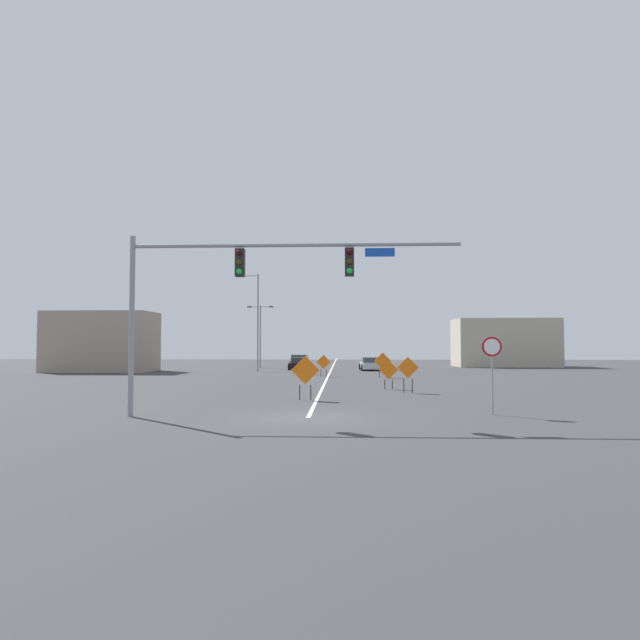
{
  "coord_description": "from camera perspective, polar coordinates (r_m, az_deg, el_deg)",
  "views": [
    {
      "loc": [
        1.3,
        -19.99,
        2.71
      ],
      "look_at": [
        -0.62,
        24.16,
        4.66
      ],
      "focal_mm": 30.45,
      "sensor_mm": 36.0,
      "label": 1
    }
  ],
  "objects": [
    {
      "name": "construction_sign_median_near",
      "position": [
        30.59,
        9.23,
        -5.18
      ],
      "size": [
        1.19,
        0.12,
        1.99
      ],
      "color": "orange",
      "rests_on": "ground"
    },
    {
      "name": "traffic_signal_assembly",
      "position": [
        20.49,
        -8.3,
        4.35
      ],
      "size": [
        12.36,
        0.44,
        6.78
      ],
      "color": "gray",
      "rests_on": "ground"
    },
    {
      "name": "street_lamp_near_right",
      "position": [
        61.33,
        -6.3,
        -1.12
      ],
      "size": [
        2.93,
        0.24,
        7.04
      ],
      "color": "gray",
      "rests_on": "ground"
    },
    {
      "name": "road_centre_stripe",
      "position": [
        61.08,
        1.27,
        -5.07
      ],
      "size": [
        0.16,
        82.03,
        0.01
      ],
      "color": "white",
      "rests_on": "ground"
    },
    {
      "name": "ground",
      "position": [
        20.22,
        -1.25,
        -10.22
      ],
      "size": [
        147.65,
        147.65,
        0.0
      ],
      "primitive_type": "plane",
      "color": "#38383A"
    },
    {
      "name": "stop_sign",
      "position": [
        21.86,
        17.63,
        -4.02
      ],
      "size": [
        0.76,
        0.07,
        2.98
      ],
      "color": "gray",
      "rests_on": "ground"
    },
    {
      "name": "roadside_building_east",
      "position": [
        68.76,
        18.82,
        -2.27
      ],
      "size": [
        11.7,
        6.0,
        5.71
      ],
      "color": "#B2A893",
      "rests_on": "ground"
    },
    {
      "name": "construction_sign_left_lane",
      "position": [
        44.12,
        6.6,
        -4.4
      ],
      "size": [
        1.39,
        0.23,
        2.03
      ],
      "color": "orange",
      "rests_on": "ground"
    },
    {
      "name": "car_orange_distant",
      "position": [
        63.24,
        -2.22,
        -4.38
      ],
      "size": [
        2.23,
        3.88,
        1.45
      ],
      "color": "orange",
      "rests_on": "ground"
    },
    {
      "name": "construction_sign_right_lane",
      "position": [
        26.34,
        -1.56,
        -5.49
      ],
      "size": [
        1.38,
        0.08,
        2.13
      ],
      "color": "orange",
      "rests_on": "ground"
    },
    {
      "name": "construction_sign_left_shoulder",
      "position": [
        32.82,
        7.21,
        -5.33
      ],
      "size": [
        1.14,
        0.3,
        1.76
      ],
      "color": "orange",
      "rests_on": "ground"
    },
    {
      "name": "car_black_far",
      "position": [
        57.56,
        -2.15,
        -4.61
      ],
      "size": [
        2.16,
        4.1,
        1.29
      ],
      "color": "black",
      "rests_on": "ground"
    },
    {
      "name": "car_red_mid",
      "position": [
        66.49,
        -2.05,
        -4.32
      ],
      "size": [
        2.24,
        3.89,
        1.35
      ],
      "color": "red",
      "rests_on": "ground"
    },
    {
      "name": "street_lamp_near_left",
      "position": [
        53.89,
        -6.69,
        0.2
      ],
      "size": [
        2.16,
        0.24,
        9.61
      ],
      "color": "gray",
      "rests_on": "ground"
    },
    {
      "name": "construction_sign_right_shoulder",
      "position": [
        45.14,
        0.38,
        -4.54
      ],
      "size": [
        1.18,
        0.23,
        1.8
      ],
      "color": "orange",
      "rests_on": "ground"
    },
    {
      "name": "car_silver_approaching",
      "position": [
        56.32,
        5.25,
        -4.63
      ],
      "size": [
        2.16,
        4.38,
        1.34
      ],
      "color": "#B7BABF",
      "rests_on": "ground"
    },
    {
      "name": "roadside_building_west",
      "position": [
        57.42,
        -21.97,
        -2.13
      ],
      "size": [
        10.07,
        5.18,
        5.85
      ],
      "color": "gray",
      "rests_on": "ground"
    }
  ]
}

